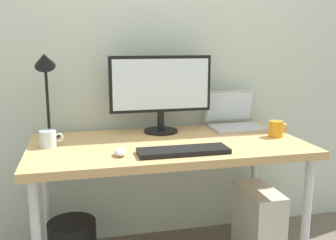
% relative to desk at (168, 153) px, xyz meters
% --- Properties ---
extents(back_wall, '(4.40, 0.04, 2.60)m').
position_rel_desk_xyz_m(back_wall, '(0.00, 0.42, 0.63)').
color(back_wall, silver).
rests_on(back_wall, ground_plane).
extents(desk, '(1.45, 0.73, 0.73)m').
position_rel_desk_xyz_m(desk, '(0.00, 0.00, 0.00)').
color(desk, tan).
rests_on(desk, ground_plane).
extents(monitor, '(0.60, 0.20, 0.45)m').
position_rel_desk_xyz_m(monitor, '(0.01, 0.23, 0.32)').
color(monitor, black).
rests_on(monitor, desk).
extents(laptop, '(0.32, 0.28, 0.22)m').
position_rel_desk_xyz_m(laptop, '(0.48, 0.25, 0.12)').
color(laptop, '#B2B2B7').
rests_on(laptop, desk).
extents(desk_lamp, '(0.11, 0.16, 0.50)m').
position_rel_desk_xyz_m(desk_lamp, '(-0.62, 0.23, 0.42)').
color(desk_lamp, black).
rests_on(desk_lamp, desk).
extents(keyboard, '(0.44, 0.14, 0.02)m').
position_rel_desk_xyz_m(keyboard, '(0.02, -0.22, 0.07)').
color(keyboard, black).
rests_on(keyboard, desk).
extents(mouse, '(0.06, 0.09, 0.03)m').
position_rel_desk_xyz_m(mouse, '(-0.28, -0.20, 0.08)').
color(mouse, silver).
rests_on(mouse, desk).
extents(coffee_mug, '(0.12, 0.08, 0.09)m').
position_rel_desk_xyz_m(coffee_mug, '(0.62, -0.03, 0.11)').
color(coffee_mug, orange).
rests_on(coffee_mug, desk).
extents(glass_cup, '(0.12, 0.09, 0.08)m').
position_rel_desk_xyz_m(glass_cup, '(-0.61, 0.05, 0.10)').
color(glass_cup, silver).
rests_on(glass_cup, desk).
extents(computer_tower, '(0.18, 0.36, 0.42)m').
position_rel_desk_xyz_m(computer_tower, '(0.54, -0.02, -0.46)').
color(computer_tower, silver).
rests_on(computer_tower, ground_plane).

